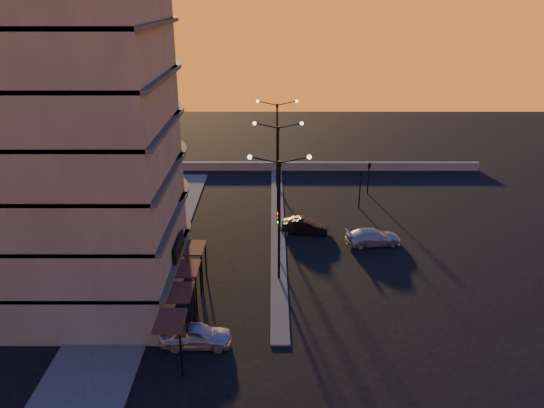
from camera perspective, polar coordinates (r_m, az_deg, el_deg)
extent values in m
plane|color=black|center=(39.38, 0.74, -8.08)|extent=(120.00, 120.00, 0.00)
cube|color=#474744|center=(44.03, -13.17, -5.22)|extent=(5.00, 40.00, 0.12)
cube|color=#474744|center=(48.30, 0.62, -2.13)|extent=(1.20, 36.00, 0.12)
cube|color=slate|center=(63.18, 2.31, 4.09)|extent=(44.00, 0.50, 1.00)
cylinder|color=#635D57|center=(39.28, -20.41, 10.01)|extent=(14.00, 14.00, 25.00)
cube|color=#635D57|center=(34.73, -23.13, 8.25)|extent=(14.00, 10.00, 25.00)
cylinder|color=black|center=(42.60, -18.52, -4.45)|extent=(14.16, 14.16, 2.40)
cube|color=black|center=(36.48, -9.97, -4.60)|extent=(0.15, 3.20, 1.20)
cylinder|color=black|center=(37.36, 0.78, -2.08)|extent=(0.18, 0.18, 9.00)
cube|color=black|center=(35.81, 0.81, 4.38)|extent=(0.25, 0.25, 0.35)
sphere|color=#FFE5B2|center=(35.71, -2.41, 5.07)|extent=(0.32, 0.32, 0.32)
sphere|color=#FFE5B2|center=(35.77, 4.03, 5.06)|extent=(0.32, 0.32, 0.32)
cylinder|color=black|center=(46.69, 0.64, 2.86)|extent=(0.18, 0.18, 9.00)
cube|color=black|center=(45.46, 0.66, 8.12)|extent=(0.25, 0.25, 0.35)
sphere|color=#FFE5B2|center=(45.38, -1.89, 8.67)|extent=(0.32, 0.32, 0.32)
sphere|color=#FFE5B2|center=(45.42, 3.21, 8.66)|extent=(0.32, 0.32, 0.32)
cylinder|color=black|center=(56.25, 0.54, 6.14)|extent=(0.18, 0.18, 9.00)
cube|color=black|center=(55.23, 0.56, 10.54)|extent=(0.25, 0.25, 0.35)
sphere|color=#FFE5B2|center=(55.17, -1.55, 11.00)|extent=(0.32, 0.32, 0.32)
sphere|color=#FFE5B2|center=(55.20, 2.68, 10.99)|extent=(0.32, 0.32, 0.32)
cylinder|color=black|center=(41.29, 0.71, -4.09)|extent=(0.12, 0.12, 3.20)
cube|color=black|center=(40.24, 0.73, -1.44)|extent=(0.28, 0.16, 1.00)
sphere|color=#FF0C05|center=(40.01, 0.73, -1.04)|extent=(0.20, 0.20, 0.20)
sphere|color=orange|center=(40.15, 0.73, -1.50)|extent=(0.20, 0.20, 0.20)
sphere|color=#0CFF26|center=(40.29, 0.72, -1.96)|extent=(0.20, 0.20, 0.20)
cylinder|color=black|center=(52.18, 9.40, 1.01)|extent=(0.12, 0.12, 2.80)
imported|color=black|center=(51.59, 9.52, 2.88)|extent=(0.13, 0.16, 0.80)
cylinder|color=black|center=(56.15, 10.30, 2.44)|extent=(0.12, 0.12, 2.80)
imported|color=black|center=(55.59, 10.42, 4.19)|extent=(0.42, 1.99, 0.80)
imported|color=#ABAFB2|center=(32.65, -8.18, -13.77)|extent=(4.24, 1.73, 1.44)
imported|color=black|center=(46.50, 3.60, -2.34)|extent=(4.18, 2.07, 1.32)
imported|color=#AFB1B7|center=(45.09, 10.83, -3.49)|extent=(4.87, 2.56, 1.35)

